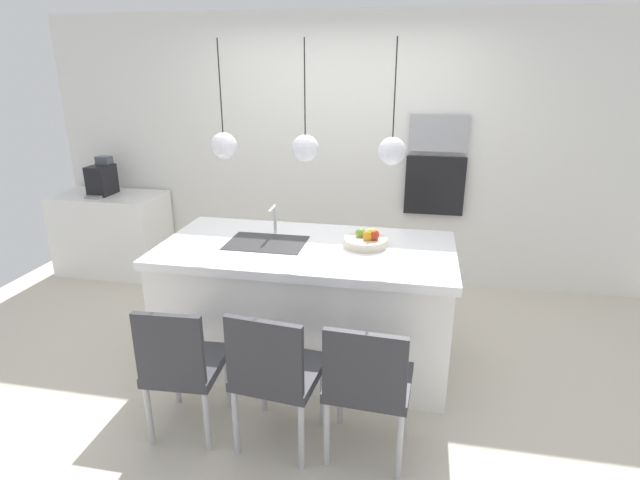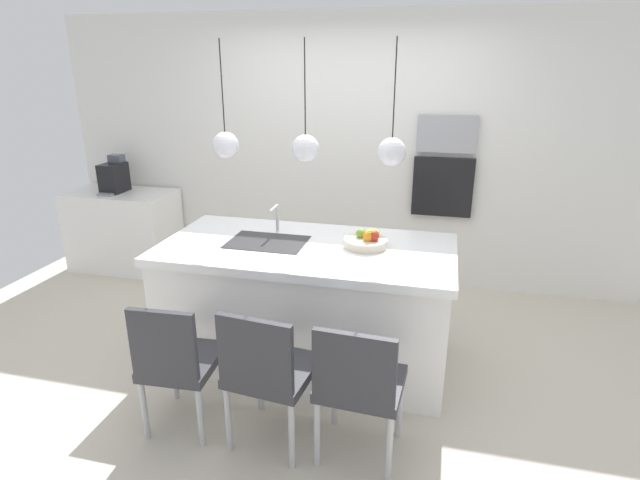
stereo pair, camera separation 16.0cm
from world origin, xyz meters
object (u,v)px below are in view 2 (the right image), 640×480
at_px(coffee_machine, 114,177).
at_px(chair_far, 359,383).
at_px(oven, 443,187).
at_px(fruit_bowl, 366,241).
at_px(chair_middle, 268,369).
at_px(chair_near, 177,360).
at_px(microwave, 447,134).

relative_size(coffee_machine, chair_far, 0.44).
height_order(oven, chair_far, oven).
xyz_separation_m(fruit_bowl, chair_far, (0.13, -1.03, -0.45)).
distance_m(coffee_machine, chair_middle, 3.38).
bearing_deg(chair_far, chair_near, -179.74).
xyz_separation_m(microwave, chair_middle, (-0.88, -2.54, -1.01)).
xyz_separation_m(microwave, chair_far, (-0.36, -2.54, -1.02)).
height_order(microwave, chair_far, microwave).
xyz_separation_m(fruit_bowl, chair_middle, (-0.39, -1.04, -0.44)).
distance_m(fruit_bowl, coffee_machine, 3.11).
distance_m(coffee_machine, chair_far, 3.77).
distance_m(coffee_machine, chair_near, 3.00).
height_order(chair_near, chair_far, chair_near).
bearing_deg(coffee_machine, chair_far, -36.84).
height_order(fruit_bowl, chair_middle, fruit_bowl).
bearing_deg(chair_near, oven, 60.46).
relative_size(chair_near, chair_far, 1.00).
relative_size(microwave, chair_middle, 0.60).
height_order(microwave, chair_middle, microwave).
bearing_deg(chair_middle, fruit_bowl, 69.59).
xyz_separation_m(chair_near, chair_far, (1.08, 0.00, 0.02)).
height_order(fruit_bowl, microwave, microwave).
relative_size(coffee_machine, chair_middle, 0.42).
bearing_deg(fruit_bowl, chair_near, -132.49).
xyz_separation_m(microwave, oven, (-0.00, 0.00, -0.50)).
xyz_separation_m(chair_near, chair_middle, (0.56, 0.00, 0.02)).
xyz_separation_m(fruit_bowl, coffee_machine, (-2.86, 1.21, 0.06)).
bearing_deg(fruit_bowl, microwave, 71.92).
bearing_deg(oven, microwave, 0.00).
distance_m(chair_near, chair_middle, 0.56).
bearing_deg(microwave, chair_middle, -109.04).
bearing_deg(coffee_machine, chair_middle, -42.24).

